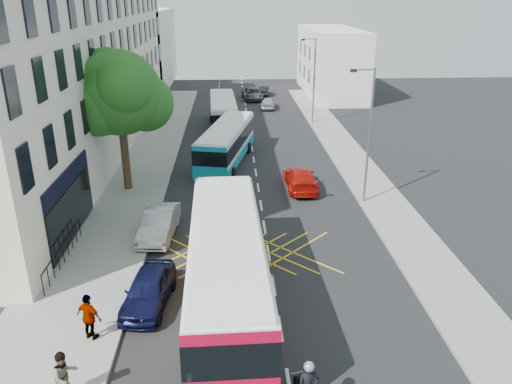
{
  "coord_description": "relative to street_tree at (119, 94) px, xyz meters",
  "views": [
    {
      "loc": [
        -1.76,
        -15.76,
        11.95
      ],
      "look_at": [
        -0.48,
        8.69,
        2.2
      ],
      "focal_mm": 35.0,
      "sensor_mm": 36.0,
      "label": 1
    }
  ],
  "objects": [
    {
      "name": "distant_car_grey",
      "position": [
        9.48,
        29.58,
        -5.61
      ],
      "size": [
        2.6,
        5.07,
        1.37
      ],
      "primitive_type": "imported",
      "rotation": [
        0.0,
        0.0,
        0.07
      ],
      "color": "#393B40",
      "rests_on": "ground"
    },
    {
      "name": "building_right",
      "position": [
        19.51,
        33.03,
        -2.29
      ],
      "size": [
        6.0,
        18.0,
        8.0
      ],
      "primitive_type": "cube",
      "color": "silver",
      "rests_on": "ground"
    },
    {
      "name": "lamp_far",
      "position": [
        14.71,
        17.03,
        -1.68
      ],
      "size": [
        1.45,
        0.15,
        8.0
      ],
      "color": "slate",
      "rests_on": "pavement_right"
    },
    {
      "name": "railings",
      "position": [
        -1.19,
        -9.67,
        -5.57
      ],
      "size": [
        0.08,
        5.6,
        1.14
      ],
      "primitive_type": null,
      "color": "black",
      "rests_on": "pavement_left"
    },
    {
      "name": "terrace_main",
      "position": [
        -5.49,
        9.52,
        0.46
      ],
      "size": [
        8.3,
        45.0,
        13.5
      ],
      "color": "beige",
      "rests_on": "ground"
    },
    {
      "name": "pedestrian_far",
      "position": [
        1.51,
        -15.36,
        -5.22
      ],
      "size": [
        1.17,
        0.89,
        1.85
      ],
      "primitive_type": "imported",
      "rotation": [
        0.0,
        0.0,
        2.67
      ],
      "color": "gray",
      "rests_on": "pavement_left"
    },
    {
      "name": "parked_car_blue",
      "position": [
        3.27,
        -13.07,
        -5.59
      ],
      "size": [
        2.14,
        4.3,
        1.41
      ],
      "primitive_type": "imported",
      "rotation": [
        0.0,
        0.0,
        -0.12
      ],
      "color": "black",
      "rests_on": "ground"
    },
    {
      "name": "lamp_near",
      "position": [
        14.71,
        -2.97,
        -1.68
      ],
      "size": [
        1.45,
        0.15,
        8.0
      ],
      "color": "slate",
      "rests_on": "pavement_right"
    },
    {
      "name": "ground",
      "position": [
        8.51,
        -14.97,
        -6.29
      ],
      "size": [
        120.0,
        120.0,
        0.0
      ],
      "primitive_type": "plane",
      "color": "black",
      "rests_on": "ground"
    },
    {
      "name": "red_hatchback",
      "position": [
        11.28,
        -0.25,
        -5.61
      ],
      "size": [
        1.96,
        4.73,
        1.37
      ],
      "primitive_type": "imported",
      "rotation": [
        0.0,
        0.0,
        3.15
      ],
      "color": "#B50F07",
      "rests_on": "ground"
    },
    {
      "name": "distant_car_dark",
      "position": [
        11.04,
        32.34,
        -5.7
      ],
      "size": [
        1.59,
        3.7,
        1.18
      ],
      "primitive_type": "imported",
      "rotation": [
        0.0,
        0.0,
        3.04
      ],
      "color": "black",
      "rests_on": "ground"
    },
    {
      "name": "street_tree",
      "position": [
        0.0,
        0.0,
        0.0
      ],
      "size": [
        6.3,
        5.7,
        8.8
      ],
      "color": "#382619",
      "rests_on": "pavement_left"
    },
    {
      "name": "bus_far",
      "position": [
        6.09,
        16.0,
        -4.79
      ],
      "size": [
        2.82,
        10.22,
        2.85
      ],
      "rotation": [
        0.0,
        0.0,
        0.04
      ],
      "color": "silver",
      "rests_on": "ground"
    },
    {
      "name": "bus_mid",
      "position": [
        6.43,
        5.37,
        -4.77
      ],
      "size": [
        4.54,
        10.52,
        2.88
      ],
      "rotation": [
        0.0,
        0.0,
        -0.22
      ],
      "color": "silver",
      "rests_on": "ground"
    },
    {
      "name": "pedestrian_near",
      "position": [
        1.51,
        -18.29,
        -5.27
      ],
      "size": [
        1.06,
        1.06,
        1.74
      ],
      "primitive_type": "imported",
      "rotation": [
        0.0,
        0.0,
        0.76
      ],
      "color": "gray",
      "rests_on": "pavement_left"
    },
    {
      "name": "pavement_right",
      "position": [
        16.01,
        0.03,
        -6.22
      ],
      "size": [
        3.0,
        70.0,
        0.15
      ],
      "primitive_type": "cube",
      "color": "gray",
      "rests_on": "ground"
    },
    {
      "name": "bus_near",
      "position": [
        6.49,
        -13.33,
        -4.47
      ],
      "size": [
        3.31,
        12.39,
        3.47
      ],
      "rotation": [
        0.0,
        0.0,
        0.02
      ],
      "color": "silver",
      "rests_on": "ground"
    },
    {
      "name": "terrace_far",
      "position": [
        -5.49,
        40.03,
        -1.29
      ],
      "size": [
        8.0,
        20.0,
        10.0
      ],
      "primitive_type": "cube",
      "color": "silver",
      "rests_on": "ground"
    },
    {
      "name": "distant_car_silver",
      "position": [
        11.01,
        24.44,
        -5.66
      ],
      "size": [
        1.85,
        3.84,
        1.26
      ],
      "primitive_type": "imported",
      "rotation": [
        0.0,
        0.0,
        3.04
      ],
      "color": "#95979B",
      "rests_on": "ground"
    },
    {
      "name": "parked_car_silver",
      "position": [
        2.91,
        -6.79,
        -5.56
      ],
      "size": [
        1.9,
        4.54,
        1.46
      ],
      "primitive_type": "imported",
      "rotation": [
        0.0,
        0.0,
        -0.08
      ],
      "color": "#B2B5BA",
      "rests_on": "ground"
    },
    {
      "name": "pavement_left",
      "position": [
        0.01,
        0.03,
        -6.22
      ],
      "size": [
        5.0,
        70.0,
        0.15
      ],
      "primitive_type": "cube",
      "color": "gray",
      "rests_on": "ground"
    }
  ]
}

